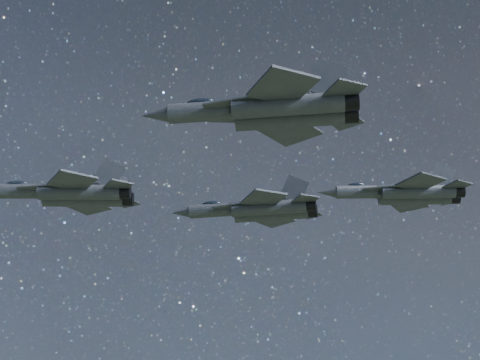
{
  "coord_description": "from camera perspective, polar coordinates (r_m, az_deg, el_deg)",
  "views": [
    {
      "loc": [
        6.41,
        -66.6,
        123.92
      ],
      "look_at": [
        1.41,
        0.26,
        152.66
      ],
      "focal_mm": 50.0,
      "sensor_mm": 36.0,
      "label": 1
    }
  ],
  "objects": [
    {
      "name": "jet_lead",
      "position": [
        76.27,
        -14.45,
        -1.11
      ],
      "size": [
        18.78,
        13.22,
        4.75
      ],
      "rotation": [
        0.0,
        0.0,
        0.08
      ],
      "color": "#30343C"
    },
    {
      "name": "jet_slot",
      "position": [
        76.99,
        13.83,
        -1.09
      ],
      "size": [
        16.77,
        11.9,
        4.26
      ],
      "rotation": [
        0.0,
        0.0,
        0.04
      ],
      "color": "#30343C"
    },
    {
      "name": "jet_left",
      "position": [
        85.95,
        1.54,
        -2.53
      ],
      "size": [
        20.05,
        14.04,
        5.05
      ],
      "rotation": [
        0.0,
        0.0,
        -0.11
      ],
      "color": "#30343C"
    },
    {
      "name": "jet_right",
      "position": [
        56.97,
        2.61,
        5.99
      ],
      "size": [
        19.55,
        13.81,
        4.95
      ],
      "rotation": [
        0.0,
        0.0,
        -0.06
      ],
      "color": "#30343C"
    }
  ]
}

